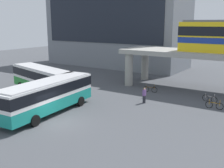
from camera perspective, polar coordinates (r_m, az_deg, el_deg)
ground_plane at (r=31.80m, az=1.55°, el=-2.85°), size 120.00×120.00×0.00m
station_building at (r=55.49m, az=0.79°, el=13.26°), size 27.92×10.60×18.08m
bus_main at (r=26.47m, az=-13.28°, el=-1.96°), size 3.43×11.21×3.22m
bus_secondary at (r=34.34m, az=-14.44°, el=1.32°), size 11.33×5.10×3.22m
bicycle_brown at (r=34.51m, az=8.01°, el=-1.11°), size 1.74×0.52×1.04m
bicycle_orange at (r=29.53m, az=20.64°, el=-4.21°), size 1.79×0.09×1.04m
bicycle_silver at (r=31.87m, az=19.79°, el=-2.92°), size 1.74×0.52×1.04m
pedestrian_walking_across at (r=29.68m, az=6.76°, el=-2.48°), size 0.32×0.41×1.70m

